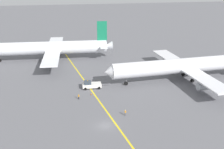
# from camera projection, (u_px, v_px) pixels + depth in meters

# --- Properties ---
(ground_plane) EXTENTS (600.00, 600.00, 0.00)m
(ground_plane) POSITION_uv_depth(u_px,v_px,m) (105.00, 126.00, 70.73)
(ground_plane) COLOR slate
(taxiway_stripe) EXTENTS (18.38, 118.73, 0.01)m
(taxiway_stripe) POSITION_uv_depth(u_px,v_px,m) (104.00, 108.00, 80.19)
(taxiway_stripe) COLOR yellow
(taxiway_stripe) RESTS_ON ground
(airliner_at_gate_left) EXTENTS (57.92, 49.66, 16.97)m
(airliner_at_gate_left) POSITION_uv_depth(u_px,v_px,m) (49.00, 48.00, 122.45)
(airliner_at_gate_left) COLOR white
(airliner_at_gate_left) RESTS_ON ground
(airliner_being_pushed) EXTENTS (56.06, 48.47, 16.08)m
(airliner_being_pushed) POSITION_uv_depth(u_px,v_px,m) (181.00, 66.00, 99.47)
(airliner_being_pushed) COLOR silver
(airliner_being_pushed) RESTS_ON ground
(pushback_tug) EXTENTS (9.59, 3.35, 2.86)m
(pushback_tug) POSITION_uv_depth(u_px,v_px,m) (91.00, 85.00, 93.54)
(pushback_tug) COLOR white
(pushback_tug) RESTS_ON ground
(ground_crew_marshaller_foreground) EXTENTS (0.36, 0.48, 1.73)m
(ground_crew_marshaller_foreground) POSITION_uv_depth(u_px,v_px,m) (125.00, 113.00, 75.48)
(ground_crew_marshaller_foreground) COLOR #4C4C51
(ground_crew_marshaller_foreground) RESTS_ON ground
(ground_crew_ramp_agent_by_cones) EXTENTS (0.36, 0.50, 1.71)m
(ground_crew_ramp_agent_by_cones) POSITION_uv_depth(u_px,v_px,m) (79.00, 97.00, 85.33)
(ground_crew_ramp_agent_by_cones) COLOR black
(ground_crew_ramp_agent_by_cones) RESTS_ON ground
(traffic_cone_nose_right) EXTENTS (0.44, 0.44, 0.60)m
(traffic_cone_nose_right) POSITION_uv_depth(u_px,v_px,m) (91.00, 94.00, 88.63)
(traffic_cone_nose_right) COLOR orange
(traffic_cone_nose_right) RESTS_ON ground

